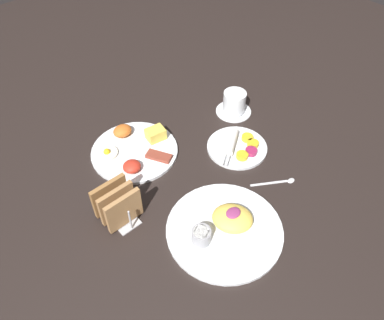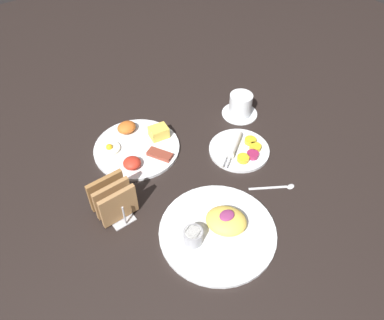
{
  "view_description": "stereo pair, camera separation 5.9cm",
  "coord_description": "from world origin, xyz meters",
  "px_view_note": "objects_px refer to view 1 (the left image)",
  "views": [
    {
      "loc": [
        -0.44,
        -0.52,
        0.81
      ],
      "look_at": [
        0.05,
        0.03,
        0.03
      ],
      "focal_mm": 35.0,
      "sensor_mm": 36.0,
      "label": 1
    },
    {
      "loc": [
        -0.4,
        -0.56,
        0.81
      ],
      "look_at": [
        0.05,
        0.03,
        0.03
      ],
      "focal_mm": 35.0,
      "sensor_mm": 36.0,
      "label": 2
    }
  ],
  "objects_px": {
    "plate_foreground": "(225,227)",
    "coffee_cup": "(234,103)",
    "plate_breakfast": "(135,149)",
    "plate_condiments": "(238,147)",
    "toast_rack": "(117,204)"
  },
  "relations": [
    {
      "from": "plate_foreground",
      "to": "coffee_cup",
      "type": "xyz_separation_m",
      "value": [
        0.36,
        0.32,
        0.02
      ]
    },
    {
      "from": "plate_breakfast",
      "to": "plate_foreground",
      "type": "bearing_deg",
      "value": -89.51
    },
    {
      "from": "plate_foreground",
      "to": "plate_condiments",
      "type": "bearing_deg",
      "value": 37.18
    },
    {
      "from": "plate_condiments",
      "to": "toast_rack",
      "type": "distance_m",
      "value": 0.42
    },
    {
      "from": "toast_rack",
      "to": "coffee_cup",
      "type": "bearing_deg",
      "value": 10.71
    },
    {
      "from": "plate_foreground",
      "to": "coffee_cup",
      "type": "bearing_deg",
      "value": 41.15
    },
    {
      "from": "plate_breakfast",
      "to": "plate_foreground",
      "type": "xyz_separation_m",
      "value": [
        0.0,
        -0.38,
        0.0
      ]
    },
    {
      "from": "toast_rack",
      "to": "plate_breakfast",
      "type": "bearing_deg",
      "value": 44.75
    },
    {
      "from": "toast_rack",
      "to": "coffee_cup",
      "type": "xyz_separation_m",
      "value": [
        0.54,
        0.1,
        -0.01
      ]
    },
    {
      "from": "plate_breakfast",
      "to": "plate_condiments",
      "type": "height_order",
      "value": "plate_breakfast"
    },
    {
      "from": "toast_rack",
      "to": "coffee_cup",
      "type": "distance_m",
      "value": 0.55
    },
    {
      "from": "plate_condiments",
      "to": "plate_foreground",
      "type": "xyz_separation_m",
      "value": [
        -0.24,
        -0.18,
        0.0
      ]
    },
    {
      "from": "plate_condiments",
      "to": "plate_foreground",
      "type": "distance_m",
      "value": 0.3
    },
    {
      "from": "plate_condiments",
      "to": "toast_rack",
      "type": "relative_size",
      "value": 1.67
    },
    {
      "from": "plate_condiments",
      "to": "plate_foreground",
      "type": "height_order",
      "value": "plate_foreground"
    }
  ]
}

